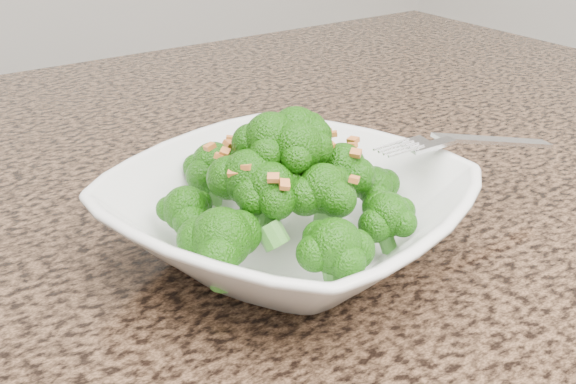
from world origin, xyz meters
TOP-DOWN VIEW (x-y plane):
  - granite_counter at (0.00, 0.30)m, footprint 1.64×1.04m
  - bowl at (0.11, 0.21)m, footprint 0.32×0.32m
  - broccoli_pile at (0.11, 0.21)m, footprint 0.22×0.22m
  - garlic_topping at (0.11, 0.21)m, footprint 0.13×0.13m
  - fork at (0.24, 0.19)m, footprint 0.20×0.06m

SIDE VIEW (x-z plane):
  - granite_counter at x=0.00m, z-range 0.87..0.90m
  - bowl at x=0.11m, z-range 0.90..0.96m
  - fork at x=0.24m, z-range 0.96..0.97m
  - broccoli_pile at x=0.11m, z-range 0.96..1.03m
  - garlic_topping at x=0.11m, z-range 1.03..1.04m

